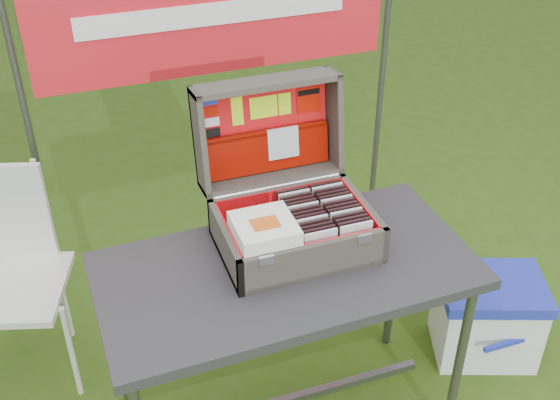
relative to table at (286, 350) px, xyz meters
name	(u,v)px	position (x,y,z in m)	size (l,w,h in m)	color
table	(286,350)	(0.00, 0.00, 0.00)	(1.29, 0.64, 0.80)	#2B2B2D
table_top	(287,271)	(0.00, 0.00, 0.38)	(1.29, 0.64, 0.04)	#2B2B2D
table_leg_fr	(459,364)	(0.58, -0.26, -0.02)	(0.04, 0.04, 0.76)	#59595B
table_leg_bl	(119,343)	(-0.58, 0.26, -0.02)	(0.04, 0.04, 0.76)	#59595B
table_leg_br	(394,277)	(0.58, 0.26, -0.02)	(0.04, 0.04, 0.76)	#59595B
table_brace	(286,400)	(0.00, 0.00, -0.28)	(1.14, 0.03, 0.03)	#59595B
suitcase	(290,178)	(0.06, 0.15, 0.65)	(0.53, 0.54, 0.50)	#5D594F
suitcase_base_bottom	(295,245)	(0.06, 0.09, 0.41)	(0.53, 0.38, 0.02)	#5D594F
suitcase_base_wall_front	(315,262)	(0.06, -0.09, 0.47)	(0.53, 0.02, 0.14)	#5D594F
suitcase_base_wall_back	(279,204)	(0.06, 0.27, 0.47)	(0.53, 0.02, 0.14)	#5D594F
suitcase_base_wall_left	(225,246)	(-0.19, 0.09, 0.47)	(0.02, 0.38, 0.14)	#5D594F
suitcase_base_wall_right	(362,217)	(0.32, 0.09, 0.47)	(0.02, 0.38, 0.14)	#5D594F
suitcase_liner_floor	(295,242)	(0.06, 0.09, 0.43)	(0.49, 0.34, 0.01)	red
suitcase_latch_left	(266,260)	(-0.11, -0.10, 0.53)	(0.05, 0.01, 0.03)	silver
suitcase_latch_right	(365,238)	(0.23, -0.10, 0.53)	(0.05, 0.01, 0.03)	silver
suitcase_hinge	(278,186)	(0.06, 0.28, 0.54)	(0.02, 0.02, 0.48)	silver
suitcase_lid_back	(263,126)	(0.06, 0.43, 0.71)	(0.53, 0.38, 0.02)	#5D594F
suitcase_lid_rim_far	(266,83)	(0.06, 0.40, 0.90)	(0.53, 0.02, 0.14)	#5D594F
suitcase_lid_rim_near	(271,176)	(0.06, 0.35, 0.54)	(0.53, 0.02, 0.14)	#5D594F
suitcase_lid_rim_left	(200,143)	(-0.19, 0.37, 0.72)	(0.02, 0.38, 0.14)	#5D594F
suitcase_lid_rim_right	(334,120)	(0.32, 0.37, 0.72)	(0.02, 0.38, 0.14)	#5D594F
suitcase_lid_liner	(264,127)	(0.06, 0.42, 0.71)	(0.48, 0.33, 0.01)	red
suitcase_liner_wall_front	(313,257)	(0.06, -0.08, 0.48)	(0.49, 0.01, 0.12)	red
suitcase_liner_wall_back	(280,203)	(0.06, 0.25, 0.48)	(0.49, 0.01, 0.12)	red
suitcase_liner_wall_left	(229,243)	(-0.18, 0.09, 0.48)	(0.01, 0.34, 0.12)	red
suitcase_liner_wall_right	(359,215)	(0.31, 0.09, 0.48)	(0.01, 0.34, 0.12)	red
suitcase_lid_pocket	(267,151)	(0.06, 0.39, 0.63)	(0.47, 0.15, 0.03)	#850B01
suitcase_pocket_edge	(267,132)	(0.06, 0.40, 0.70)	(0.46, 0.02, 0.02)	#850B01
suitcase_pocket_cd	(283,143)	(0.12, 0.38, 0.66)	(0.12, 0.12, 0.01)	silver
lid_sticker_cc_a	(210,100)	(-0.13, 0.44, 0.85)	(0.05, 0.03, 0.00)	#1933B2
lid_sticker_cc_b	(211,111)	(-0.13, 0.43, 0.81)	(0.05, 0.03, 0.00)	#BF1000
lid_sticker_cc_c	(212,122)	(-0.13, 0.42, 0.77)	(0.05, 0.03, 0.00)	white
lid_sticker_cc_d	(213,133)	(-0.13, 0.42, 0.73)	(0.05, 0.03, 0.00)	black
lid_card_neon_tall	(237,111)	(-0.03, 0.43, 0.79)	(0.04, 0.10, 0.00)	#C2EF16
lid_card_neon_main	(264,107)	(0.06, 0.43, 0.79)	(0.10, 0.08, 0.00)	#C2EF16
lid_card_neon_small	(285,104)	(0.15, 0.43, 0.79)	(0.05, 0.08, 0.00)	#C2EF16
lid_sticker_band	(309,100)	(0.24, 0.43, 0.79)	(0.09, 0.09, 0.00)	#BF1000
lid_sticker_band_bar	(309,92)	(0.24, 0.43, 0.82)	(0.09, 0.02, 0.00)	black
cd_left_0	(320,248)	(0.10, -0.05, 0.50)	(0.12, 0.01, 0.13)	silver
cd_left_1	(318,244)	(0.10, -0.03, 0.50)	(0.12, 0.01, 0.13)	black
cd_left_2	(316,241)	(0.10, -0.01, 0.50)	(0.12, 0.01, 0.13)	black
cd_left_3	(313,237)	(0.10, 0.01, 0.50)	(0.12, 0.01, 0.13)	black
cd_left_4	(311,234)	(0.10, 0.03, 0.50)	(0.12, 0.01, 0.13)	silver
cd_left_5	(309,230)	(0.10, 0.05, 0.50)	(0.12, 0.01, 0.13)	black
cd_left_6	(307,227)	(0.10, 0.07, 0.50)	(0.12, 0.01, 0.13)	black
cd_left_7	(304,224)	(0.10, 0.09, 0.50)	(0.12, 0.01, 0.13)	black
cd_left_8	(302,220)	(0.10, 0.11, 0.50)	(0.12, 0.01, 0.13)	silver
cd_left_9	(300,217)	(0.10, 0.13, 0.50)	(0.12, 0.01, 0.13)	black
cd_left_10	(298,214)	(0.10, 0.15, 0.50)	(0.12, 0.01, 0.13)	black
cd_left_11	(296,211)	(0.10, 0.17, 0.50)	(0.12, 0.01, 0.13)	black
cd_left_12	(294,208)	(0.10, 0.19, 0.50)	(0.12, 0.01, 0.13)	silver
cd_left_13	(292,204)	(0.10, 0.22, 0.50)	(0.12, 0.01, 0.13)	black
cd_right_0	(355,240)	(0.23, -0.05, 0.50)	(0.12, 0.01, 0.13)	silver
cd_right_1	(353,237)	(0.23, -0.03, 0.50)	(0.12, 0.01, 0.13)	black
cd_right_2	(350,233)	(0.23, -0.01, 0.50)	(0.12, 0.01, 0.13)	black
cd_right_3	(348,230)	(0.23, 0.01, 0.50)	(0.12, 0.01, 0.13)	black
cd_right_4	(345,226)	(0.23, 0.03, 0.50)	(0.12, 0.01, 0.13)	silver
cd_right_5	(343,223)	(0.23, 0.05, 0.50)	(0.12, 0.01, 0.13)	black
cd_right_6	(341,220)	(0.23, 0.07, 0.50)	(0.12, 0.01, 0.13)	black
cd_right_7	(338,216)	(0.23, 0.09, 0.50)	(0.12, 0.01, 0.13)	black
cd_right_8	(336,213)	(0.23, 0.11, 0.50)	(0.12, 0.01, 0.13)	silver
cd_right_9	(334,210)	(0.23, 0.13, 0.50)	(0.12, 0.01, 0.13)	black
cd_right_10	(331,207)	(0.23, 0.15, 0.50)	(0.12, 0.01, 0.13)	black
cd_right_11	(329,204)	(0.23, 0.17, 0.50)	(0.12, 0.01, 0.13)	black
cd_right_12	(327,201)	(0.23, 0.19, 0.50)	(0.12, 0.01, 0.13)	silver
cd_right_13	(325,198)	(0.23, 0.22, 0.50)	(0.12, 0.01, 0.13)	black
songbook_0	(264,234)	(-0.07, 0.02, 0.55)	(0.20, 0.20, 0.01)	white
songbook_1	(264,232)	(-0.07, 0.02, 0.55)	(0.20, 0.20, 0.01)	white
songbook_2	(264,231)	(-0.07, 0.02, 0.56)	(0.20, 0.20, 0.01)	white
songbook_3	(264,230)	(-0.07, 0.02, 0.56)	(0.20, 0.20, 0.01)	white
songbook_4	(264,229)	(-0.07, 0.02, 0.57)	(0.20, 0.20, 0.01)	white
songbook_5	(264,228)	(-0.07, 0.02, 0.57)	(0.20, 0.20, 0.01)	white
songbook_6	(264,226)	(-0.07, 0.02, 0.58)	(0.20, 0.20, 0.01)	white
songbook_7	(264,225)	(-0.07, 0.02, 0.58)	(0.20, 0.20, 0.01)	white
songbook_8	(264,224)	(-0.07, 0.02, 0.59)	(0.20, 0.20, 0.01)	white
songbook_9	(264,223)	(-0.07, 0.02, 0.59)	(0.20, 0.20, 0.01)	white
songbook_graphic	(265,223)	(-0.07, 0.01, 0.60)	(0.09, 0.07, 0.00)	#D85919
cooler	(487,317)	(0.96, 0.08, -0.21)	(0.44, 0.34, 0.39)	white
cooler_body	(486,321)	(0.96, 0.08, -0.23)	(0.42, 0.31, 0.34)	white
cooler_lid	(493,288)	(0.96, 0.08, -0.04)	(0.44, 0.34, 0.05)	#212FB5
cooler_handle	(512,342)	(0.96, -0.10, -0.19)	(0.26, 0.02, 0.02)	#212FB5
chair	(11,291)	(-0.95, 0.60, 0.07)	(0.43, 0.47, 0.94)	silver
chair_seat	(10,289)	(-0.95, 0.60, 0.08)	(0.43, 0.43, 0.03)	silver
chair_leg_fr	(72,352)	(-0.77, 0.42, -0.16)	(0.02, 0.02, 0.48)	silver
chair_leg_br	(63,295)	(-0.77, 0.78, -0.16)	(0.02, 0.02, 0.48)	silver
chair_upright_right	(43,207)	(-0.77, 0.80, 0.30)	(0.02, 0.02, 0.45)	silver
cardboard_box	(383,264)	(0.68, 0.52, -0.18)	(0.43, 0.07, 0.45)	olive
banner_post_left	(30,135)	(-0.77, 1.16, 0.45)	(0.03, 0.03, 1.70)	#59595B
banner_post_right	(382,81)	(0.93, 1.16, 0.45)	(0.03, 0.03, 1.70)	#59595B
banner	(214,13)	(0.08, 1.15, 0.90)	(1.60, 0.01, 0.55)	red
banner_text	(215,14)	(0.08, 1.14, 0.90)	(1.20, 0.00, 0.10)	white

